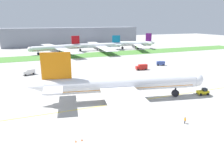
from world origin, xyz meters
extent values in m
plane|color=#ADAAA5|center=(0.00, 0.00, 0.00)|extent=(600.00, 600.00, 0.00)
cube|color=yellow|center=(0.00, 0.53, 0.00)|extent=(280.00, 0.36, 0.01)
cube|color=#4C8438|center=(0.00, 102.15, 0.05)|extent=(320.00, 24.00, 0.10)
cylinder|color=white|center=(-2.76, 2.84, 5.64)|extent=(48.53, 14.37, 5.01)
cube|color=orange|center=(-2.76, 2.84, 4.76)|extent=(46.55, 13.59, 0.60)
sphere|color=white|center=(22.36, -2.15, 5.64)|extent=(4.76, 4.76, 4.76)
cone|color=white|center=(-28.75, 8.01, 6.01)|extent=(6.24, 5.25, 4.26)
cube|color=orange|center=(-22.73, 6.81, 12.15)|extent=(8.66, 2.19, 8.02)
cube|color=white|center=(-22.71, 11.92, 6.39)|extent=(6.79, 8.90, 0.35)
cube|color=white|center=(-24.66, 2.09, 6.39)|extent=(6.79, 8.90, 0.35)
cube|color=white|center=(-0.40, 27.17, 5.01)|extent=(18.97, 44.87, 0.40)
cube|color=white|center=(-9.88, -20.54, 5.01)|extent=(18.97, 44.87, 0.40)
cylinder|color=#B7BABF|center=(-0.89, 17.26, 3.50)|extent=(5.21, 3.63, 2.76)
cylinder|color=black|center=(1.45, 16.80, 3.50)|extent=(0.97, 2.92, 2.89)
cylinder|color=#B7BABF|center=(-6.54, -11.19, 3.50)|extent=(5.21, 3.63, 2.76)
cylinder|color=black|center=(-4.21, -11.66, 3.50)|extent=(0.97, 2.92, 2.89)
cylinder|color=black|center=(15.31, -0.75, 2.16)|extent=(0.52, 0.52, 1.94)
cylinder|color=black|center=(15.31, -0.75, 1.19)|extent=(2.54, 1.51, 2.38)
cylinder|color=black|center=(-6.05, 6.18, 2.16)|extent=(0.52, 0.52, 1.94)
cylinder|color=black|center=(-6.05, 6.18, 1.19)|extent=(2.54, 1.51, 2.38)
cylinder|color=black|center=(-7.08, 1.02, 2.16)|extent=(0.52, 0.52, 1.94)
cylinder|color=black|center=(-7.08, 1.02, 1.19)|extent=(2.54, 1.51, 2.38)
cube|color=black|center=(21.63, -2.00, 6.26)|extent=(2.45, 4.03, 0.90)
sphere|color=black|center=(-20.35, 8.84, 6.09)|extent=(0.35, 0.35, 0.35)
sphere|color=black|center=(-15.84, 7.95, 6.09)|extent=(0.35, 0.35, 0.35)
sphere|color=black|center=(-11.32, 7.05, 6.09)|extent=(0.35, 0.35, 0.35)
sphere|color=black|center=(-6.80, 6.15, 6.09)|extent=(0.35, 0.35, 0.35)
sphere|color=black|center=(-2.28, 5.25, 6.09)|extent=(0.35, 0.35, 0.35)
sphere|color=black|center=(2.23, 4.35, 6.09)|extent=(0.35, 0.35, 0.35)
sphere|color=black|center=(6.75, 3.46, 6.09)|extent=(0.35, 0.35, 0.35)
sphere|color=black|center=(11.27, 2.56, 6.09)|extent=(0.35, 0.35, 0.35)
sphere|color=black|center=(15.79, 1.66, 6.09)|extent=(0.35, 0.35, 0.35)
cube|color=yellow|center=(25.50, -2.77, 0.92)|extent=(4.21, 2.80, 0.95)
cube|color=black|center=(26.07, -2.89, 1.85)|extent=(1.68, 1.83, 0.90)
cylinder|color=black|center=(22.72, -2.22, 0.60)|extent=(1.79, 0.47, 0.12)
cylinder|color=black|center=(23.97, -3.53, 0.45)|extent=(0.95, 0.52, 0.90)
cylinder|color=black|center=(24.38, -1.49, 0.45)|extent=(0.95, 0.52, 0.90)
cylinder|color=black|center=(26.63, -4.06, 0.45)|extent=(0.95, 0.52, 0.90)
cylinder|color=black|center=(27.04, -2.01, 0.45)|extent=(0.95, 0.52, 0.90)
cylinder|color=black|center=(-6.45, -24.90, 0.43)|extent=(0.12, 0.12, 0.85)
cylinder|color=orange|center=(-6.36, -24.77, 1.12)|extent=(0.10, 0.10, 0.54)
cylinder|color=black|center=(-6.56, -25.06, 0.43)|extent=(0.12, 0.12, 0.85)
cylinder|color=orange|center=(-6.65, -25.18, 1.12)|extent=(0.10, 0.10, 0.54)
cube|color=orange|center=(-6.51, -24.98, 1.15)|extent=(0.46, 0.51, 0.60)
sphere|color=tan|center=(-6.51, -24.98, 1.58)|extent=(0.23, 0.23, 0.23)
cylinder|color=black|center=(4.42, -18.80, 0.44)|extent=(0.13, 0.13, 0.88)
cylinder|color=orange|center=(4.38, -18.95, 1.16)|extent=(0.10, 0.10, 0.56)
cylinder|color=black|center=(4.46, -18.60, 0.44)|extent=(0.13, 0.13, 0.88)
cylinder|color=orange|center=(4.50, -18.45, 1.16)|extent=(0.10, 0.10, 0.56)
cube|color=orange|center=(4.44, -18.70, 1.19)|extent=(0.35, 0.51, 0.62)
sphere|color=brown|center=(4.44, -18.70, 1.63)|extent=(0.24, 0.24, 0.24)
cube|color=#F2590C|center=(-22.97, -16.95, 0.01)|extent=(0.36, 0.36, 0.03)
cone|color=#F2590C|center=(-22.97, -16.95, 0.31)|extent=(0.28, 0.28, 0.55)
cylinder|color=white|center=(-22.97, -16.95, 0.33)|extent=(0.17, 0.17, 0.06)
cube|color=#F2590C|center=(-21.63, -16.89, 0.01)|extent=(0.36, 0.36, 0.03)
cone|color=#F2590C|center=(-21.63, -16.89, 0.31)|extent=(0.28, 0.28, 0.55)
cylinder|color=white|center=(-21.63, -16.89, 0.33)|extent=(0.17, 0.17, 0.06)
cube|color=#33478C|center=(42.38, 46.73, 1.47)|extent=(3.96, 3.31, 2.05)
cube|color=#33478C|center=(40.40, 47.69, 1.41)|extent=(2.04, 2.31, 1.91)
cube|color=#263347|center=(39.85, 47.96, 1.79)|extent=(0.81, 1.55, 0.84)
cylinder|color=black|center=(39.96, 46.79, 0.45)|extent=(0.94, 0.66, 0.90)
cylinder|color=black|center=(40.84, 48.59, 0.45)|extent=(0.94, 0.66, 0.90)
cylinder|color=black|center=(42.71, 45.45, 0.45)|extent=(0.94, 0.66, 0.90)
cylinder|color=black|center=(43.59, 47.25, 0.45)|extent=(0.94, 0.66, 0.90)
cube|color=#B21E19|center=(26.34, 40.54, 1.69)|extent=(4.72, 2.62, 2.48)
cube|color=#B21E19|center=(23.47, 40.83, 1.28)|extent=(1.96, 2.26, 1.67)
cube|color=#263347|center=(22.65, 40.91, 1.62)|extent=(0.26, 1.83, 0.73)
cylinder|color=black|center=(23.36, 39.75, 0.45)|extent=(0.93, 0.39, 0.90)
cylinder|color=black|center=(23.58, 41.91, 0.45)|extent=(0.93, 0.39, 0.90)
cylinder|color=black|center=(27.36, 39.34, 0.45)|extent=(0.93, 0.39, 0.90)
cylinder|color=black|center=(27.58, 41.50, 0.45)|extent=(0.93, 0.39, 0.90)
cube|color=white|center=(-29.06, 51.54, 1.62)|extent=(4.88, 3.78, 2.33)
cube|color=white|center=(-31.61, 50.44, 1.35)|extent=(2.40, 2.64, 1.79)
cube|color=#263347|center=(-32.34, 50.13, 1.71)|extent=(0.82, 1.76, 0.79)
cylinder|color=black|center=(-31.17, 49.41, 0.45)|extent=(0.95, 0.63, 0.90)
cylinder|color=black|center=(-32.06, 51.46, 0.45)|extent=(0.95, 0.63, 0.90)
cylinder|color=black|center=(-27.62, 50.94, 0.45)|extent=(0.95, 0.63, 0.90)
cylinder|color=black|center=(-28.50, 52.99, 0.45)|extent=(0.95, 0.63, 0.90)
cylinder|color=white|center=(-5.85, 119.31, 4.57)|extent=(38.58, 11.06, 4.06)
cube|color=#B20C14|center=(-5.85, 119.31, 3.86)|extent=(37.01, 10.46, 0.49)
sphere|color=white|center=(-25.87, 115.57, 4.57)|extent=(3.86, 3.86, 3.86)
cone|color=white|center=(14.86, 123.18, 4.87)|extent=(5.02, 4.21, 3.45)
cube|color=#B20C14|center=(10.04, 122.28, 9.84)|extent=(6.89, 1.67, 6.49)
cube|color=white|center=(11.54, 118.43, 5.18)|extent=(5.36, 7.16, 0.28)
cube|color=white|center=(10.05, 126.41, 5.18)|extent=(5.36, 7.16, 0.28)
cube|color=white|center=(-0.40, 100.64, 4.06)|extent=(14.69, 35.61, 0.32)
cube|color=white|center=(-7.52, 138.69, 4.06)|extent=(14.69, 35.61, 0.32)
cylinder|color=#B7BABF|center=(-2.97, 108.09, 2.83)|extent=(4.20, 2.90, 2.23)
cylinder|color=black|center=(-4.87, 107.74, 2.83)|extent=(0.76, 2.37, 2.34)
cylinder|color=#B7BABF|center=(-7.22, 130.81, 2.83)|extent=(4.20, 2.90, 2.23)
cylinder|color=black|center=(-9.11, 130.46, 2.83)|extent=(0.76, 2.37, 2.34)
cylinder|color=black|center=(-20.23, 116.62, 1.75)|extent=(0.42, 0.42, 1.57)
cylinder|color=black|center=(-20.23, 116.62, 0.96)|extent=(2.05, 1.21, 1.93)
cylinder|color=black|center=(-2.43, 117.78, 1.75)|extent=(0.42, 0.42, 1.57)
cylinder|color=black|center=(-2.43, 117.78, 0.96)|extent=(2.05, 1.21, 1.93)
cylinder|color=black|center=(-3.22, 121.97, 1.75)|extent=(0.42, 0.42, 1.57)
cylinder|color=black|center=(-3.22, 121.97, 0.96)|extent=(2.05, 1.21, 1.93)
cylinder|color=white|center=(29.65, 124.23, 4.39)|extent=(40.20, 7.82, 3.90)
cube|color=#0C6B9E|center=(29.65, 124.23, 3.71)|extent=(38.58, 7.35, 0.47)
sphere|color=white|center=(8.68, 126.30, 4.39)|extent=(3.71, 3.71, 3.71)
cone|color=white|center=(51.31, 122.09, 4.68)|extent=(4.60, 3.72, 3.32)
cube|color=#0C6B9E|center=(46.37, 122.57, 9.47)|extent=(7.20, 1.10, 6.25)
cube|color=white|center=(46.79, 118.61, 4.98)|extent=(4.99, 6.65, 0.27)
cube|color=white|center=(47.55, 126.38, 4.98)|extent=(4.99, 6.65, 0.27)
cube|color=white|center=(29.68, 104.17, 3.90)|extent=(12.30, 36.70, 0.31)
cube|color=white|center=(33.61, 143.89, 3.90)|extent=(12.30, 36.70, 0.31)
cylinder|color=#B7BABF|center=(29.28, 112.35, 2.72)|extent=(3.90, 2.50, 2.15)
cylinder|color=black|center=(27.44, 112.54, 2.72)|extent=(0.54, 2.27, 2.25)
cylinder|color=#B7BABF|center=(31.61, 135.95, 2.72)|extent=(3.90, 2.50, 2.15)
cylinder|color=black|center=(29.77, 136.13, 2.72)|extent=(0.54, 2.27, 2.25)
cylinder|color=black|center=(14.52, 125.72, 1.68)|extent=(0.41, 0.41, 1.51)
cylinder|color=black|center=(14.52, 125.72, 0.93)|extent=(1.93, 1.01, 1.85)
cylinder|color=black|center=(32.64, 121.87, 1.68)|extent=(0.41, 0.41, 1.51)
cylinder|color=black|center=(32.64, 121.87, 0.93)|extent=(1.93, 1.01, 1.85)
cylinder|color=black|center=(33.04, 125.95, 1.68)|extent=(0.41, 0.41, 1.51)
cylinder|color=black|center=(33.04, 125.95, 0.93)|extent=(1.93, 1.01, 1.85)
cylinder|color=white|center=(64.51, 121.64, 4.89)|extent=(29.74, 13.04, 4.35)
cube|color=#661472|center=(64.51, 121.64, 4.13)|extent=(28.50, 12.35, 0.52)
sphere|color=white|center=(49.15, 126.44, 4.89)|extent=(4.13, 4.13, 4.13)
cone|color=white|center=(80.60, 116.61, 5.21)|extent=(5.66, 4.95, 3.69)
cube|color=#661472|center=(76.46, 117.91, 10.54)|extent=(5.25, 2.02, 6.95)
cube|color=white|center=(75.73, 113.58, 5.54)|extent=(5.20, 7.61, 0.30)
cube|color=white|center=(78.32, 121.87, 5.54)|extent=(5.20, 7.61, 0.30)
cube|color=white|center=(61.28, 106.32, 4.35)|extent=(14.26, 27.56, 0.35)
cube|color=white|center=(70.58, 136.07, 4.35)|extent=(14.26, 27.56, 0.35)
cylinder|color=#B7BABF|center=(62.23, 112.35, 3.03)|extent=(4.65, 3.51, 2.39)
cylinder|color=black|center=(60.26, 112.96, 3.03)|extent=(1.09, 2.50, 2.51)
cylinder|color=#B7BABF|center=(67.93, 130.58, 3.03)|extent=(4.65, 3.51, 2.39)
cylinder|color=black|center=(65.96, 131.19, 3.03)|extent=(1.09, 2.50, 2.51)
cylinder|color=black|center=(53.70, 125.02, 1.87)|extent=(0.45, 0.45, 1.68)
cylinder|color=black|center=(53.70, 125.02, 1.03)|extent=(2.25, 1.50, 2.06)
cylinder|color=black|center=(66.11, 118.75, 1.87)|extent=(0.45, 0.45, 1.68)
cylinder|color=black|center=(66.11, 118.75, 1.03)|extent=(2.25, 1.50, 2.06)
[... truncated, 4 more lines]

